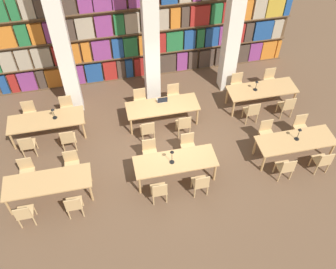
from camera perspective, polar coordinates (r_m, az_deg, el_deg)
ground_plane at (r=11.71m, az=-0.12°, el=-1.78°), size 40.00×40.00×0.00m
bookshelf_bank at (r=12.89m, az=-3.75°, el=18.76°), size 10.65×0.35×5.50m
pillar_left at (r=11.58m, az=-16.36°, el=15.03°), size 0.48×0.48×6.00m
pillar_center at (r=11.64m, az=-2.76°, el=17.07°), size 0.48×0.48×6.00m
pillar_right at (r=12.29m, az=10.25°, el=18.15°), size 0.48×0.48×6.00m
reading_table_0 at (r=10.53m, az=-17.86°, el=-7.07°), size 2.32×0.82×0.73m
chair_0 at (r=10.41m, az=-21.01°, el=-11.18°), size 0.42×0.40×0.87m
chair_1 at (r=11.23m, az=-20.71°, el=-5.20°), size 0.42×0.40×0.87m
chair_2 at (r=10.18m, az=-14.14°, el=-10.33°), size 0.42×0.40×0.87m
chair_3 at (r=11.02m, az=-14.44°, el=-4.30°), size 0.42×0.40×0.87m
reading_table_1 at (r=10.45m, az=1.12°, el=-4.30°), size 2.32×0.82×0.73m
chair_4 at (r=10.13m, az=-1.36°, el=-8.55°), size 0.42×0.40×0.87m
chair_5 at (r=10.96m, az=-2.78°, el=-2.64°), size 0.42×0.40×0.87m
chair_6 at (r=10.30m, az=4.99°, el=-7.40°), size 0.42×0.40×0.87m
chair_7 at (r=11.12m, az=3.07°, el=-1.68°), size 0.42×0.40×0.87m
desk_lamp_0 at (r=10.10m, az=0.62°, el=-3.06°), size 0.14×0.14×0.50m
reading_table_2 at (r=11.57m, az=18.86°, el=-1.05°), size 2.32×0.82×0.73m
chair_8 at (r=11.09m, az=17.47°, el=-4.81°), size 0.42×0.40×0.87m
chair_9 at (r=11.86m, az=14.78°, el=0.34°), size 0.42×0.40×0.87m
chair_10 at (r=11.61m, az=22.47°, el=-3.72°), size 0.42×0.40×0.87m
chair_11 at (r=12.35m, az=19.57°, el=1.14°), size 0.42×0.40×0.87m
desk_lamp_1 at (r=11.34m, az=19.37°, el=0.37°), size 0.14×0.14×0.46m
reading_table_3 at (r=12.13m, az=-18.05°, el=1.93°), size 2.32×0.82×0.73m
chair_12 at (r=11.88m, az=-20.60°, el=-1.49°), size 0.42×0.40×0.87m
chair_13 at (r=12.86m, az=-20.37°, el=3.08°), size 0.42×0.40×0.87m
chair_14 at (r=11.68m, az=-14.98°, el=-0.62°), size 0.42×0.40×0.87m
chair_15 at (r=12.68m, az=-15.18°, el=3.96°), size 0.42×0.40×0.87m
desk_lamp_2 at (r=11.87m, az=-17.11°, el=3.35°), size 0.14×0.14×0.40m
reading_table_4 at (r=11.98m, az=-0.85°, el=4.14°), size 2.32×0.82×0.73m
chair_16 at (r=11.55m, az=-3.12°, el=0.71°), size 0.42×0.40×0.87m
chair_17 at (r=12.55m, az=-4.24°, el=5.23°), size 0.42×0.40×0.87m
chair_18 at (r=11.71m, az=2.40°, el=1.57°), size 0.42×0.40×0.87m
chair_19 at (r=12.69m, az=0.89°, el=5.97°), size 0.42×0.40×0.87m
laptop at (r=12.07m, az=-0.89°, el=5.25°), size 0.32×0.22×0.21m
reading_table_5 at (r=12.98m, az=14.11°, el=6.52°), size 2.32×0.82×0.73m
chair_20 at (r=12.42m, az=12.63°, el=3.49°), size 0.42×0.40×0.87m
chair_21 at (r=13.37m, az=10.52°, el=7.55°), size 0.42×0.40×0.87m
chair_22 at (r=12.91m, az=17.62°, el=4.19°), size 0.42×0.40×0.87m
chair_23 at (r=13.82m, az=15.28°, el=8.09°), size 0.42×0.40×0.87m
desk_lamp_3 at (r=12.68m, az=13.35°, el=7.54°), size 0.14×0.14×0.39m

